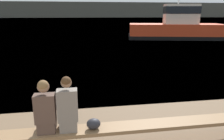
% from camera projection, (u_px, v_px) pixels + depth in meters
% --- Properties ---
extents(water_surface, '(240.00, 240.00, 0.00)m').
position_uv_depth(water_surface, '(75.00, 18.00, 120.60)').
color(water_surface, teal).
rests_on(water_surface, ground).
extents(far_shoreline, '(600.00, 12.00, 9.65)m').
position_uv_depth(far_shoreline, '(75.00, 10.00, 142.36)').
color(far_shoreline, '#4C4C42').
rests_on(far_shoreline, ground).
extents(bench_main, '(8.12, 0.41, 0.43)m').
position_uv_depth(bench_main, '(60.00, 134.00, 4.10)').
color(bench_main, brown).
rests_on(bench_main, ground).
extents(person_left, '(0.37, 0.41, 1.02)m').
position_uv_depth(person_left, '(45.00, 110.00, 3.95)').
color(person_left, '#4C382D').
rests_on(person_left, bench_main).
extents(person_right, '(0.37, 0.41, 1.06)m').
position_uv_depth(person_right, '(68.00, 108.00, 4.01)').
color(person_right, '#70665B').
rests_on(person_right, bench_main).
extents(shopping_bag, '(0.27, 0.22, 0.20)m').
position_uv_depth(shopping_bag, '(94.00, 124.00, 4.14)').
color(shopping_bag, '#232328').
rests_on(shopping_bag, bench_main).
extents(tugboat_red, '(10.14, 5.59, 5.73)m').
position_uv_depth(tugboat_red, '(176.00, 28.00, 22.62)').
color(tugboat_red, red).
rests_on(tugboat_red, water_surface).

